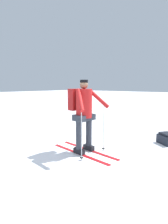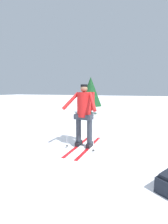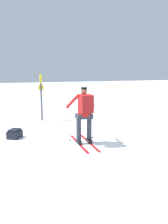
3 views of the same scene
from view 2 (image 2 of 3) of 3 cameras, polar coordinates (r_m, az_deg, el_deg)
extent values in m
plane|color=white|center=(4.40, 1.44, -13.15)|extent=(80.00, 80.00, 0.00)
cube|color=red|center=(4.38, 2.12, -13.16)|extent=(1.82, 0.20, 0.01)
cube|color=black|center=(4.36, 2.13, -12.37)|extent=(0.31, 0.13, 0.12)
cylinder|color=#2D333D|center=(4.22, 2.16, -6.87)|extent=(0.15, 0.15, 0.75)
cube|color=red|center=(4.51, -2.06, -12.54)|extent=(1.82, 0.20, 0.01)
cube|color=black|center=(4.48, -2.06, -11.76)|extent=(0.31, 0.13, 0.12)
cylinder|color=#2D333D|center=(4.35, -2.09, -6.41)|extent=(0.15, 0.15, 0.75)
cube|color=#2D333D|center=(4.21, 0.00, -1.72)|extent=(0.36, 0.51, 0.14)
cylinder|color=red|center=(4.16, 0.00, 2.88)|extent=(0.38, 0.38, 0.68)
sphere|color=#8C664C|center=(4.14, 0.00, 8.90)|extent=(0.20, 0.20, 0.20)
cylinder|color=black|center=(4.14, 0.00, 10.04)|extent=(0.19, 0.19, 0.06)
cube|color=maroon|center=(4.42, 1.45, 4.18)|extent=(0.21, 0.37, 0.53)
cylinder|color=#B2B7BC|center=(3.86, 3.66, -6.89)|extent=(0.02, 0.02, 1.20)
cylinder|color=black|center=(4.03, 3.58, -14.31)|extent=(0.07, 0.07, 0.01)
cylinder|color=red|center=(3.86, 3.22, 3.97)|extent=(0.49, 0.35, 0.48)
cylinder|color=#B2B7BC|center=(4.17, -6.61, -5.75)|extent=(0.02, 0.02, 1.20)
cylinder|color=black|center=(4.33, -6.48, -12.69)|extent=(0.07, 0.07, 0.01)
cylinder|color=red|center=(4.11, -5.09, 4.22)|extent=(0.47, 0.40, 0.48)
cylinder|color=#4C331E|center=(10.21, 2.49, 0.83)|extent=(0.14, 0.14, 0.55)
cone|color=#14421E|center=(10.12, 2.54, 7.80)|extent=(1.49, 1.49, 1.93)
camera|label=1|loc=(4.69, -55.71, 5.08)|focal=28.00mm
camera|label=3|loc=(10.11, 26.07, 11.03)|focal=35.00mm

